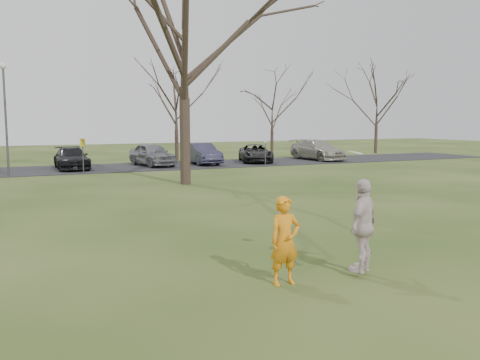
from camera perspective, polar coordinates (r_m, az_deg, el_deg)
name	(u,v)px	position (r m, az deg, el deg)	size (l,w,h in m)	color
ground	(320,274)	(10.53, 9.12, -10.52)	(120.00, 120.00, 0.00)	#1E380F
parking_strip	(109,168)	(33.98, -14.69, 1.35)	(62.00, 6.50, 0.04)	black
player_defender	(285,241)	(9.57, 5.15, -6.93)	(0.62, 0.41, 1.70)	orange
car_3	(71,158)	(33.75, -18.70, 2.38)	(1.93, 4.74, 1.38)	black
car_4	(152,154)	(34.75, -10.01, 2.91)	(1.85, 4.60, 1.57)	slate
car_5	(202,154)	(35.67, -4.40, 3.03)	(1.57, 4.51, 1.48)	#2E2D43
car_6	(256,153)	(37.30, 1.79, 3.08)	(2.18, 4.73, 1.31)	black
car_7	(317,150)	(39.99, 8.84, 3.43)	(2.19, 5.40, 1.57)	gray
catching_play	(363,225)	(10.31, 13.89, -5.04)	(1.18, 0.97, 2.44)	beige
lamp_post	(5,105)	(30.89, -25.26, 7.74)	(0.34, 0.34, 6.27)	#47474C
sign_yellow	(83,149)	(30.63, -17.53, 3.36)	(0.35, 0.35, 2.08)	#47474C
sign_white	(265,145)	(34.17, 2.92, 4.00)	(0.35, 0.35, 2.08)	#47474C
big_tree	(184,39)	(24.87, -6.45, 15.74)	(9.00, 9.00, 14.00)	#352821
small_tree_row	(154,111)	(39.71, -9.79, 7.82)	(55.00, 5.90, 8.50)	#352821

